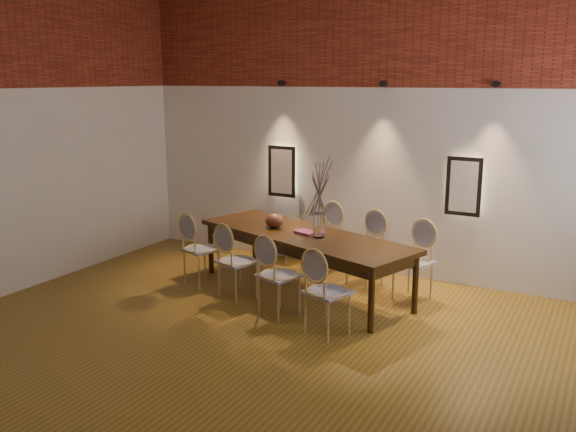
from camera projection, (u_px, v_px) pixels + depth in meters
The scene contains 21 objects.
floor at pixel (223, 373), 5.56m from camera, with size 7.00×7.00×0.02m, color olive.
wall_back at pixel (371, 125), 8.15m from camera, with size 7.00×0.10×4.00m, color silver.
brick_band_back at pixel (372, 28), 7.81m from camera, with size 7.00×0.02×1.50m, color maroon.
niche_left at pixel (283, 171), 8.82m from camera, with size 0.36×0.06×0.66m, color #FFEAC6.
niche_right at pixel (464, 186), 7.61m from camera, with size 0.36×0.06×0.66m, color #FFEAC6.
spot_fixture_left at pixel (282, 83), 8.52m from camera, with size 0.08×0.08×0.10m, color black.
spot_fixture_mid at pixel (383, 84), 7.82m from camera, with size 0.08×0.08×0.10m, color black.
spot_fixture_right at pixel (496, 84), 7.16m from camera, with size 0.08×0.08×0.10m, color black.
dining_table at pixel (303, 263), 7.59m from camera, with size 2.95×0.95×0.75m, color #321C0A.
chair_near_a at pixel (201, 249), 7.84m from camera, with size 0.44×0.44×0.94m, color tan, non-canonical shape.
chair_near_b at pixel (237, 261), 7.32m from camera, with size 0.44×0.44×0.94m, color tan, non-canonical shape.
chair_near_c at pixel (279, 275), 6.80m from camera, with size 0.44×0.44×0.94m, color tan, non-canonical shape.
chair_near_d at pixel (328, 292), 6.28m from camera, with size 0.44×0.44×0.94m, color tan, non-canonical shape.
chair_far_a at pixel (286, 229), 8.85m from camera, with size 0.44×0.44×0.94m, color tan, non-canonical shape.
chair_far_b at pixel (323, 239), 8.33m from camera, with size 0.44×0.44×0.94m, color tan, non-canonical shape.
chair_far_c at pixel (365, 250), 7.81m from camera, with size 0.44×0.44×0.94m, color tan, non-canonical shape.
chair_far_d at pixel (413, 262), 7.29m from camera, with size 0.44×0.44×0.94m, color tan, non-canonical shape.
vase at pixel (319, 225), 7.29m from camera, with size 0.14×0.14×0.30m, color silver.
dried_branches at pixel (319, 188), 7.19m from camera, with size 0.50×0.50×0.70m, color #503C33, non-canonical shape.
bowl at pixel (275, 221), 7.78m from camera, with size 0.24×0.24×0.18m, color brown.
book at pixel (306, 232), 7.49m from camera, with size 0.26×0.18×0.03m, color #822A57.
Camera 1 is at (2.97, -4.19, 2.63)m, focal length 38.00 mm.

